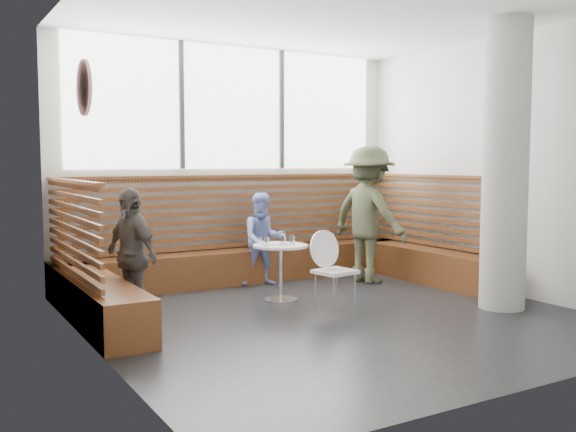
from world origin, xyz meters
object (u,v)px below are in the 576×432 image
cafe_table (280,261)px  cafe_chair (332,263)px  concrete_column (505,165)px  child_left (131,255)px  child_back (263,239)px  adult_man (369,215)px

cafe_table → cafe_chair: (0.28, -0.66, 0.04)m
concrete_column → child_left: size_ratio=2.32×
cafe_chair → child_left: 2.17m
cafe_table → child_back: (0.28, 0.94, 0.14)m
concrete_column → cafe_chair: size_ratio=3.65×
child_back → cafe_chair: bearing=-75.5°
concrete_column → cafe_table: (-1.96, 1.59, -1.12)m
adult_man → child_back: bearing=57.5°
adult_man → child_back: size_ratio=1.50×
child_back → child_left: (-2.08, -1.01, 0.07)m
concrete_column → adult_man: (-0.33, 2.02, -0.68)m
child_back → concrete_column: bearing=-42.0°
concrete_column → child_back: (-1.68, 2.53, -0.98)m
cafe_chair → child_back: size_ratio=0.71×
adult_man → child_back: 1.48m
cafe_table → cafe_chair: size_ratio=0.76×
concrete_column → cafe_table: bearing=140.9°
concrete_column → child_left: (-3.76, 1.52, -0.91)m
adult_man → child_back: (-1.35, 0.52, -0.31)m
cafe_table → child_back: 0.99m
concrete_column → cafe_chair: concrete_column is taller
cafe_chair → cafe_table: bearing=102.8°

